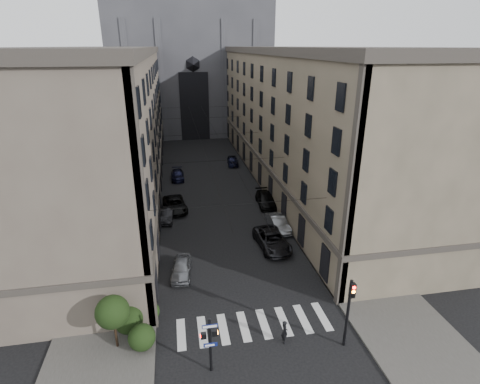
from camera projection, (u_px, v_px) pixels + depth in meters
ground at (271, 381)px, 22.68m from camera, size 260.00×260.00×0.00m
sidewalk_left at (137, 186)px, 53.88m from camera, size 7.00×80.00×0.15m
sidewalk_right at (278, 178)px, 57.38m from camera, size 7.00×80.00×0.15m
zebra_crossing at (254, 325)px, 27.25m from camera, size 11.00×3.20×0.01m
building_left at (107, 123)px, 50.01m from camera, size 13.60×60.60×18.85m
building_right at (299, 117)px, 54.49m from camera, size 13.60×60.60×18.85m
gothic_tower at (189, 51)px, 84.85m from camera, size 35.00×23.00×58.00m
pedestrian_signal_left at (210, 341)px, 22.62m from camera, size 1.02×0.38×4.00m
traffic_light_right at (349, 306)px, 24.17m from camera, size 0.34×0.50×5.20m
shrub_cluster at (128, 320)px, 25.15m from camera, size 3.90×4.40×3.90m
tram_wires at (208, 135)px, 52.68m from camera, size 14.00×60.00×0.43m
car_left_near at (181, 268)px, 32.92m from camera, size 2.19×4.38×1.43m
car_left_midnear at (167, 215)px, 43.45m from camera, size 1.68×4.14×1.34m
car_left_midfar at (175, 205)px, 46.01m from camera, size 3.25×5.78×1.52m
car_left_far at (178, 175)px, 56.78m from camera, size 1.88×4.63×1.34m
car_right_near at (278, 223)px, 41.15m from camera, size 2.02×4.73×1.52m
car_right_midnear at (272, 240)px, 37.46m from camera, size 3.12×6.08×1.64m
car_right_midfar at (266, 200)px, 47.45m from camera, size 2.34×5.38×1.54m
car_right_far at (233, 161)px, 63.58m from camera, size 2.12×4.52×1.49m
pedestrian at (285, 332)px, 25.39m from camera, size 0.48×0.67×1.75m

